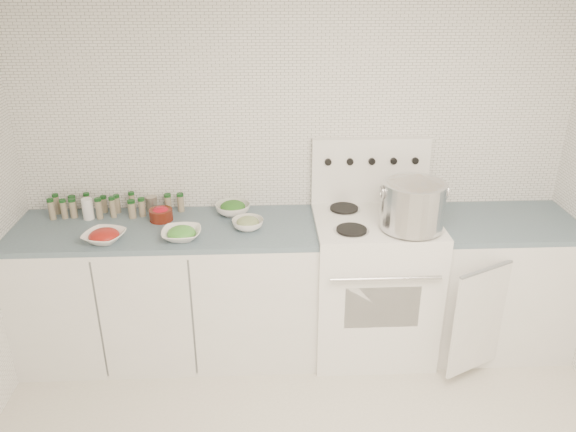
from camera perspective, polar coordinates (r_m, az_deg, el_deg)
The scene contains 13 objects.
room_walls at distance 2.11m, azimuth 3.30°, elevation 1.76°, with size 3.54×3.04×2.52m.
counter_left at distance 3.72m, azimuth -11.86°, elevation -7.39°, with size 1.85×0.62×0.90m.
stove at distance 3.70m, azimuth 8.53°, elevation -6.39°, with size 0.76×0.70×1.36m.
counter_right at distance 3.96m, azimuth 20.31°, elevation -6.37°, with size 0.89×0.81×0.90m.
stock_pot at distance 3.33m, azimuth 12.59°, elevation 1.24°, with size 0.39×0.37×0.28m.
bowl_tomato at distance 3.41m, azimuth -18.17°, elevation -1.95°, with size 0.29×0.29×0.08m.
bowl_snowpea at distance 3.33m, azimuth -10.77°, elevation -1.75°, with size 0.23×0.23×0.08m.
bowl_broccoli at distance 3.61m, azimuth -5.62°, elevation 0.82°, with size 0.23×0.23×0.09m.
bowl_zucchini at distance 3.40m, azimuth -4.10°, elevation -0.73°, with size 0.24×0.24×0.08m.
bowl_pepper at distance 3.59m, azimuth -12.78°, elevation 0.22°, with size 0.15×0.15×0.09m.
salt_canister at distance 3.73m, azimuth -19.68°, elevation 0.69°, with size 0.07×0.07×0.13m, color white.
tin_can at distance 3.75m, azimuth -13.68°, elevation 1.24°, with size 0.07×0.07×0.10m, color #A3988A.
spice_cluster at distance 3.75m, azimuth -17.88°, elevation 1.03°, with size 0.83×0.16×0.14m.
Camera 1 is at (-0.21, -1.94, 2.36)m, focal length 35.00 mm.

